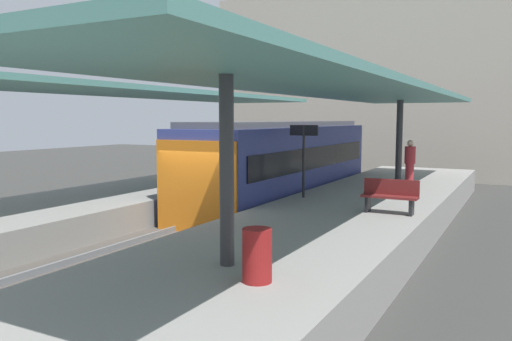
# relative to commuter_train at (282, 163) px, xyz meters

# --- Properties ---
(ground_plane) EXTENTS (80.00, 80.00, 0.00)m
(ground_plane) POSITION_rel_commuter_train_xyz_m (0.00, -5.40, -1.73)
(ground_plane) COLOR #383835
(platform_left) EXTENTS (4.40, 28.00, 1.00)m
(platform_left) POSITION_rel_commuter_train_xyz_m (-3.80, -5.40, -1.23)
(platform_left) COLOR gray
(platform_left) RESTS_ON ground_plane
(platform_right) EXTENTS (4.40, 28.00, 1.00)m
(platform_right) POSITION_rel_commuter_train_xyz_m (3.80, -5.40, -1.23)
(platform_right) COLOR gray
(platform_right) RESTS_ON ground_plane
(track_ballast) EXTENTS (3.20, 28.00, 0.20)m
(track_ballast) POSITION_rel_commuter_train_xyz_m (0.00, -5.40, -1.63)
(track_ballast) COLOR #4C4742
(track_ballast) RESTS_ON ground_plane
(rail_near_side) EXTENTS (0.08, 28.00, 0.14)m
(rail_near_side) POSITION_rel_commuter_train_xyz_m (-0.72, -5.40, -1.46)
(rail_near_side) COLOR slate
(rail_near_side) RESTS_ON track_ballast
(rail_far_side) EXTENTS (0.08, 28.00, 0.14)m
(rail_far_side) POSITION_rel_commuter_train_xyz_m (0.72, -5.40, -1.46)
(rail_far_side) COLOR slate
(rail_far_side) RESTS_ON track_ballast
(commuter_train) EXTENTS (2.78, 11.48, 3.10)m
(commuter_train) POSITION_rel_commuter_train_xyz_m (0.00, 0.00, 0.00)
(commuter_train) COLOR #38428C
(commuter_train) RESTS_ON track_ballast
(canopy_left) EXTENTS (4.18, 21.00, 3.38)m
(canopy_left) POSITION_rel_commuter_train_xyz_m (-3.80, -4.00, 2.53)
(canopy_left) COLOR #333335
(canopy_left) RESTS_ON platform_left
(canopy_right) EXTENTS (4.18, 21.00, 3.26)m
(canopy_right) POSITION_rel_commuter_train_xyz_m (3.80, -4.00, 2.41)
(canopy_right) COLOR #333335
(canopy_right) RESTS_ON platform_right
(platform_bench) EXTENTS (1.40, 0.41, 0.86)m
(platform_bench) POSITION_rel_commuter_train_xyz_m (5.07, -4.41, -0.26)
(platform_bench) COLOR black
(platform_bench) RESTS_ON platform_right
(platform_sign) EXTENTS (0.90, 0.08, 2.21)m
(platform_sign) POSITION_rel_commuter_train_xyz_m (2.11, -3.02, 0.90)
(platform_sign) COLOR #262628
(platform_sign) RESTS_ON platform_right
(litter_bin) EXTENTS (0.44, 0.44, 0.80)m
(litter_bin) POSITION_rel_commuter_train_xyz_m (4.65, -10.85, -0.33)
(litter_bin) COLOR maroon
(litter_bin) RESTS_ON platform_right
(passenger_near_bench) EXTENTS (0.36, 0.36, 1.68)m
(passenger_near_bench) POSITION_rel_commuter_train_xyz_m (4.59, 0.39, 0.14)
(passenger_near_bench) COLOR maroon
(passenger_near_bench) RESTS_ON platform_right
(station_building_backdrop) EXTENTS (18.00, 6.00, 11.00)m
(station_building_backdrop) POSITION_rel_commuter_train_xyz_m (-0.96, 14.60, 3.77)
(station_building_backdrop) COLOR #A89E8E
(station_building_backdrop) RESTS_ON ground_plane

